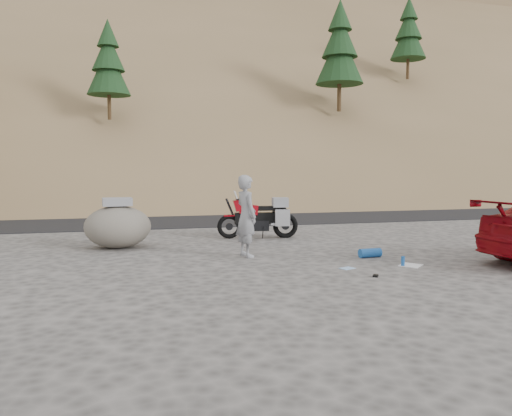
{
  "coord_description": "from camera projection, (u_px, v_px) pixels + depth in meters",
  "views": [
    {
      "loc": [
        -3.45,
        -10.39,
        1.92
      ],
      "look_at": [
        -0.46,
        0.82,
        1.0
      ],
      "focal_mm": 35.0,
      "sensor_mm": 36.0,
      "label": 1
    }
  ],
  "objects": [
    {
      "name": "road",
      "position": [
        214.0,
        217.0,
        19.71
      ],
      "size": [
        120.0,
        7.0,
        0.05
      ],
      "primitive_type": "cube",
      "color": "black",
      "rests_on": "ground"
    },
    {
      "name": "gear_white_cloth",
      "position": [
        411.0,
        265.0,
        9.87
      ],
      "size": [
        0.57,
        0.57,
        0.01
      ],
      "primitive_type": "cube",
      "rotation": [
        0.0,
        0.0,
        0.69
      ],
      "color": "white",
      "rests_on": "ground"
    },
    {
      "name": "gear_bottle",
      "position": [
        403.0,
        261.0,
        9.79
      ],
      "size": [
        0.1,
        0.1,
        0.2
      ],
      "primitive_type": "cylinder",
      "rotation": [
        0.0,
        0.0,
        0.43
      ],
      "color": "#1A529F",
      "rests_on": "ground"
    },
    {
      "name": "gear_glove_b",
      "position": [
        376.0,
        276.0,
        8.85
      ],
      "size": [
        0.14,
        0.14,
        0.04
      ],
      "primitive_type": "cube",
      "rotation": [
        0.0,
        0.0,
        0.91
      ],
      "color": "black",
      "rests_on": "ground"
    },
    {
      "name": "boulder",
      "position": [
        118.0,
        226.0,
        12.04
      ],
      "size": [
        1.75,
        1.55,
        1.21
      ],
      "rotation": [
        0.0,
        0.0,
        -0.14
      ],
      "color": "#5E5850",
      "rests_on": "ground"
    },
    {
      "name": "motorcycle",
      "position": [
        262.0,
        218.0,
        13.75
      ],
      "size": [
        2.24,
        0.83,
        1.34
      ],
      "rotation": [
        0.0,
        0.0,
        -0.14
      ],
      "color": "black",
      "rests_on": "ground"
    },
    {
      "name": "gear_blue_cloth",
      "position": [
        347.0,
        268.0,
        9.59
      ],
      "size": [
        0.32,
        0.28,
        0.01
      ],
      "primitive_type": "cube",
      "rotation": [
        0.0,
        0.0,
        0.37
      ],
      "color": "#94BAE5",
      "rests_on": "ground"
    },
    {
      "name": "gear_blue_mat",
      "position": [
        370.0,
        253.0,
        10.78
      ],
      "size": [
        0.5,
        0.23,
        0.2
      ],
      "primitive_type": "cylinder",
      "rotation": [
        0.0,
        1.57,
        0.06
      ],
      "color": "#1A529F",
      "rests_on": "ground"
    },
    {
      "name": "man",
      "position": [
        246.0,
        256.0,
        10.91
      ],
      "size": [
        0.56,
        0.73,
        1.78
      ],
      "primitive_type": "imported",
      "rotation": [
        0.0,
        0.0,
        1.8
      ],
      "color": "gray",
      "rests_on": "ground"
    },
    {
      "name": "ground",
      "position": [
        286.0,
        255.0,
        11.04
      ],
      "size": [
        140.0,
        140.0,
        0.0
      ],
      "primitive_type": "plane",
      "color": "#474441",
      "rests_on": "ground"
    },
    {
      "name": "hillside",
      "position": [
        156.0,
        76.0,
        49.53
      ],
      "size": [
        120.0,
        73.0,
        46.72
      ],
      "color": "brown",
      "rests_on": "ground"
    }
  ]
}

